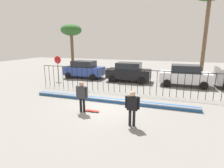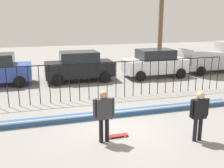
{
  "view_description": "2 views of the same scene",
  "coord_description": "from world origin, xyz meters",
  "px_view_note": "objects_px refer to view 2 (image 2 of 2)",
  "views": [
    {
      "loc": [
        3.57,
        -9.21,
        3.79
      ],
      "look_at": [
        0.04,
        1.49,
        1.13
      ],
      "focal_mm": 27.96,
      "sensor_mm": 36.0,
      "label": 1
    },
    {
      "loc": [
        -2.82,
        -8.51,
        3.95
      ],
      "look_at": [
        0.16,
        1.64,
        1.24
      ],
      "focal_mm": 41.36,
      "sensor_mm": 36.0,
      "label": 2
    }
  ],
  "objects_px": {
    "skateboarder": "(104,112)",
    "pickup_truck": "(215,58)",
    "parked_car_white": "(155,63)",
    "parked_car_black": "(79,66)",
    "camera_operator": "(199,112)",
    "skateboard": "(117,136)"
  },
  "relations": [
    {
      "from": "parked_car_white",
      "to": "pickup_truck",
      "type": "height_order",
      "value": "pickup_truck"
    },
    {
      "from": "skateboarder",
      "to": "pickup_truck",
      "type": "distance_m",
      "value": 13.98
    },
    {
      "from": "parked_car_black",
      "to": "camera_operator",
      "type": "bearing_deg",
      "value": -72.39
    },
    {
      "from": "skateboarder",
      "to": "pickup_truck",
      "type": "xyz_separation_m",
      "value": [
        10.9,
        8.75,
        -0.02
      ]
    },
    {
      "from": "skateboard",
      "to": "camera_operator",
      "type": "xyz_separation_m",
      "value": [
        2.49,
        -0.98,
        0.96
      ]
    },
    {
      "from": "pickup_truck",
      "to": "parked_car_white",
      "type": "bearing_deg",
      "value": -171.01
    },
    {
      "from": "skateboarder",
      "to": "parked_car_white",
      "type": "relative_size",
      "value": 0.41
    },
    {
      "from": "skateboarder",
      "to": "skateboard",
      "type": "xyz_separation_m",
      "value": [
        0.49,
        0.19,
        -1.0
      ]
    },
    {
      "from": "skateboarder",
      "to": "skateboard",
      "type": "bearing_deg",
      "value": 45.37
    },
    {
      "from": "camera_operator",
      "to": "parked_car_white",
      "type": "distance_m",
      "value": 9.64
    },
    {
      "from": "parked_car_black",
      "to": "parked_car_white",
      "type": "distance_m",
      "value": 5.21
    },
    {
      "from": "skateboarder",
      "to": "camera_operator",
      "type": "relative_size",
      "value": 1.04
    },
    {
      "from": "camera_operator",
      "to": "parked_car_white",
      "type": "xyz_separation_m",
      "value": [
        2.85,
        9.21,
        -0.05
      ]
    },
    {
      "from": "skateboarder",
      "to": "parked_car_black",
      "type": "bearing_deg",
      "value": 109.74
    },
    {
      "from": "skateboard",
      "to": "parked_car_white",
      "type": "distance_m",
      "value": 9.85
    },
    {
      "from": "skateboarder",
      "to": "skateboard",
      "type": "distance_m",
      "value": 1.13
    },
    {
      "from": "skateboarder",
      "to": "pickup_truck",
      "type": "bearing_deg",
      "value": 62.62
    },
    {
      "from": "parked_car_white",
      "to": "skateboarder",
      "type": "bearing_deg",
      "value": -120.67
    },
    {
      "from": "skateboard",
      "to": "pickup_truck",
      "type": "height_order",
      "value": "pickup_truck"
    },
    {
      "from": "camera_operator",
      "to": "parked_car_white",
      "type": "bearing_deg",
      "value": -42.18
    },
    {
      "from": "camera_operator",
      "to": "skateboard",
      "type": "bearing_deg",
      "value": 43.56
    },
    {
      "from": "skateboard",
      "to": "camera_operator",
      "type": "bearing_deg",
      "value": -12.59
    }
  ]
}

